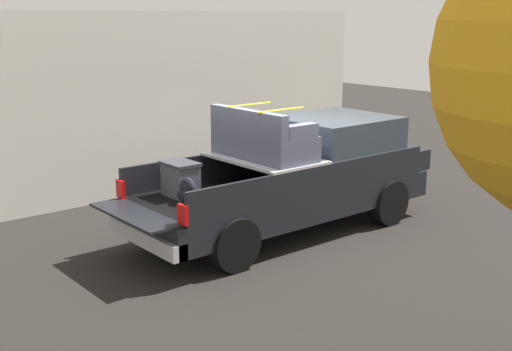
% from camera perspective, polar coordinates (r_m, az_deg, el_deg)
% --- Properties ---
extents(ground_plane, '(40.00, 40.00, 0.00)m').
position_cam_1_polar(ground_plane, '(11.51, 2.31, -4.87)').
color(ground_plane, black).
extents(pickup_truck, '(6.05, 2.06, 2.23)m').
position_cam_1_polar(pickup_truck, '(11.49, 3.78, 0.11)').
color(pickup_truck, black).
rests_on(pickup_truck, ground_plane).
extents(building_facade, '(11.16, 0.36, 3.76)m').
position_cam_1_polar(building_facade, '(13.99, -8.95, 6.23)').
color(building_facade, silver).
rests_on(building_facade, ground_plane).
extents(trash_can, '(0.60, 0.60, 0.98)m').
position_cam_1_polar(trash_can, '(16.00, 5.07, 2.25)').
color(trash_can, '#1E592D').
rests_on(trash_can, ground_plane).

